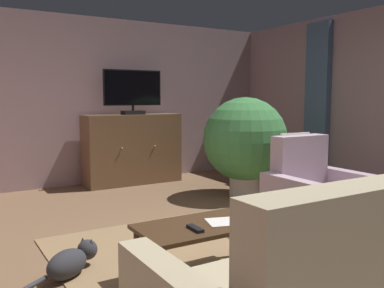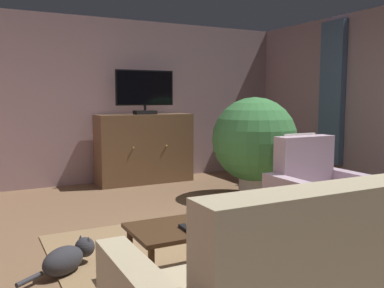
{
  "view_description": "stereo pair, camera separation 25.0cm",
  "coord_description": "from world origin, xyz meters",
  "px_view_note": "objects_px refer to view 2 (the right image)",
  "views": [
    {
      "loc": [
        -2.16,
        -2.96,
        1.35
      ],
      "look_at": [
        -0.21,
        0.27,
        0.93
      ],
      "focal_mm": 39.12,
      "sensor_mm": 36.0,
      "label": 1
    },
    {
      "loc": [
        -1.95,
        -3.09,
        1.35
      ],
      "look_at": [
        -0.21,
        0.27,
        0.93
      ],
      "focal_mm": 39.12,
      "sensor_mm": 36.0,
      "label": 2
    }
  ],
  "objects_px": {
    "tv_cabinet": "(144,150)",
    "cat": "(67,258)",
    "television": "(145,91)",
    "armchair_by_fireplace": "(324,207)",
    "coffee_table": "(198,230)",
    "tv_remote": "(186,228)",
    "potted_plant_leafy_by_curtain": "(254,141)",
    "folded_newspaper": "(221,222)"
  },
  "relations": [
    {
      "from": "tv_cabinet",
      "to": "cat",
      "type": "height_order",
      "value": "tv_cabinet"
    },
    {
      "from": "tv_cabinet",
      "to": "television",
      "type": "bearing_deg",
      "value": -90.0
    },
    {
      "from": "armchair_by_fireplace",
      "to": "television",
      "type": "bearing_deg",
      "value": 99.37
    },
    {
      "from": "coffee_table",
      "to": "armchair_by_fireplace",
      "type": "height_order",
      "value": "armchair_by_fireplace"
    },
    {
      "from": "coffee_table",
      "to": "cat",
      "type": "relative_size",
      "value": 1.59
    },
    {
      "from": "tv_remote",
      "to": "cat",
      "type": "height_order",
      "value": "tv_remote"
    },
    {
      "from": "armchair_by_fireplace",
      "to": "cat",
      "type": "relative_size",
      "value": 1.56
    },
    {
      "from": "television",
      "to": "cat",
      "type": "bearing_deg",
      "value": -121.27
    },
    {
      "from": "potted_plant_leafy_by_curtain",
      "to": "tv_cabinet",
      "type": "bearing_deg",
      "value": 120.67
    },
    {
      "from": "coffee_table",
      "to": "armchair_by_fireplace",
      "type": "xyz_separation_m",
      "value": [
        1.47,
        0.22,
        -0.06
      ]
    },
    {
      "from": "armchair_by_fireplace",
      "to": "cat",
      "type": "distance_m",
      "value": 2.35
    },
    {
      "from": "armchair_by_fireplace",
      "to": "potted_plant_leafy_by_curtain",
      "type": "xyz_separation_m",
      "value": [
        0.42,
        1.71,
        0.45
      ]
    },
    {
      "from": "television",
      "to": "armchair_by_fireplace",
      "type": "bearing_deg",
      "value": -80.63
    },
    {
      "from": "folded_newspaper",
      "to": "potted_plant_leafy_by_curtain",
      "type": "bearing_deg",
      "value": 66.41
    },
    {
      "from": "armchair_by_fireplace",
      "to": "coffee_table",
      "type": "bearing_deg",
      "value": -171.34
    },
    {
      "from": "coffee_table",
      "to": "tv_remote",
      "type": "bearing_deg",
      "value": -145.91
    },
    {
      "from": "coffee_table",
      "to": "armchair_by_fireplace",
      "type": "relative_size",
      "value": 1.02
    },
    {
      "from": "television",
      "to": "tv_remote",
      "type": "relative_size",
      "value": 5.47
    },
    {
      "from": "potted_plant_leafy_by_curtain",
      "to": "coffee_table",
      "type": "bearing_deg",
      "value": -134.44
    },
    {
      "from": "tv_cabinet",
      "to": "cat",
      "type": "bearing_deg",
      "value": -120.81
    },
    {
      "from": "television",
      "to": "armchair_by_fireplace",
      "type": "height_order",
      "value": "television"
    },
    {
      "from": "television",
      "to": "folded_newspaper",
      "type": "distance_m",
      "value": 3.77
    },
    {
      "from": "tv_cabinet",
      "to": "tv_remote",
      "type": "xyz_separation_m",
      "value": [
        -1.08,
        -3.64,
        -0.08
      ]
    },
    {
      "from": "television",
      "to": "coffee_table",
      "type": "bearing_deg",
      "value": -104.97
    },
    {
      "from": "tv_cabinet",
      "to": "armchair_by_fireplace",
      "type": "xyz_separation_m",
      "value": [
        0.54,
        -3.32,
        -0.21
      ]
    },
    {
      "from": "tv_remote",
      "to": "potted_plant_leafy_by_curtain",
      "type": "xyz_separation_m",
      "value": [
        2.03,
        2.03,
        0.33
      ]
    },
    {
      "from": "armchair_by_fireplace",
      "to": "cat",
      "type": "xyz_separation_m",
      "value": [
        -2.31,
        0.35,
        -0.2
      ]
    },
    {
      "from": "cat",
      "to": "tv_cabinet",
      "type": "bearing_deg",
      "value": 59.19
    },
    {
      "from": "television",
      "to": "armchair_by_fireplace",
      "type": "xyz_separation_m",
      "value": [
        0.54,
        -3.27,
        -1.13
      ]
    },
    {
      "from": "coffee_table",
      "to": "tv_remote",
      "type": "distance_m",
      "value": 0.18
    },
    {
      "from": "folded_newspaper",
      "to": "coffee_table",
      "type": "bearing_deg",
      "value": 177.7
    },
    {
      "from": "tv_remote",
      "to": "armchair_by_fireplace",
      "type": "distance_m",
      "value": 1.65
    },
    {
      "from": "tv_cabinet",
      "to": "armchair_by_fireplace",
      "type": "height_order",
      "value": "tv_cabinet"
    },
    {
      "from": "coffee_table",
      "to": "potted_plant_leafy_by_curtain",
      "type": "bearing_deg",
      "value": 45.56
    },
    {
      "from": "television",
      "to": "potted_plant_leafy_by_curtain",
      "type": "distance_m",
      "value": 1.96
    },
    {
      "from": "tv_remote",
      "to": "potted_plant_leafy_by_curtain",
      "type": "distance_m",
      "value": 2.89
    },
    {
      "from": "tv_remote",
      "to": "armchair_by_fireplace",
      "type": "xyz_separation_m",
      "value": [
        1.62,
        0.32,
        -0.12
      ]
    },
    {
      "from": "tv_cabinet",
      "to": "folded_newspaper",
      "type": "relative_size",
      "value": 5.02
    },
    {
      "from": "television",
      "to": "tv_cabinet",
      "type": "bearing_deg",
      "value": 90.0
    },
    {
      "from": "television",
      "to": "potted_plant_leafy_by_curtain",
      "type": "bearing_deg",
      "value": -58.48
    },
    {
      "from": "tv_cabinet",
      "to": "potted_plant_leafy_by_curtain",
      "type": "height_order",
      "value": "potted_plant_leafy_by_curtain"
    },
    {
      "from": "television",
      "to": "tv_remote",
      "type": "distance_m",
      "value": 3.88
    }
  ]
}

